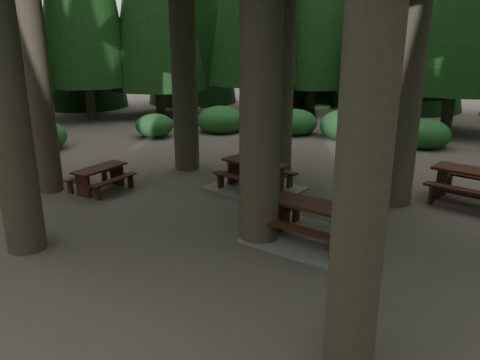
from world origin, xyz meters
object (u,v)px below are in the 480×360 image
Objects in this scene: picnic_table_a at (313,228)px; picnic_table_c at (255,180)px; picnic_table_b at (100,175)px; picnic_table_d at (475,182)px.

picnic_table_c is at bearing 144.16° from picnic_table_a.
picnic_table_c reaches higher than picnic_table_b.
picnic_table_a is 3.68m from picnic_table_c.
picnic_table_a is at bearing -111.93° from picnic_table_d.
picnic_table_d reaches higher than picnic_table_a.
picnic_table_a is at bearing -32.11° from picnic_table_c.
picnic_table_a is at bearing -91.51° from picnic_table_b.
picnic_table_d is at bearing 63.64° from picnic_table_a.
picnic_table_a is 5.09m from picnic_table_d.
picnic_table_b is 0.76× the size of picnic_table_d.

